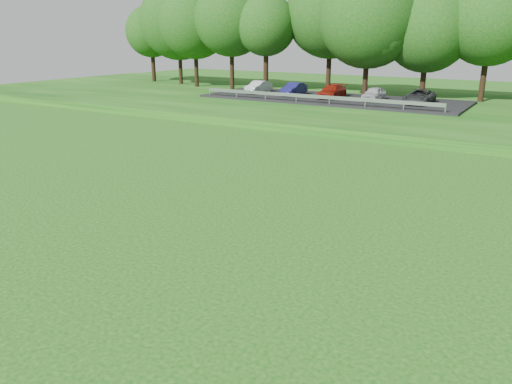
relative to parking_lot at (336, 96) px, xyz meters
The scene contains 1 object.
parking_lot is the anchor object (origin of this frame).
Camera 1 is at (-5.56, -10.75, 6.38)m, focal length 35.00 mm.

